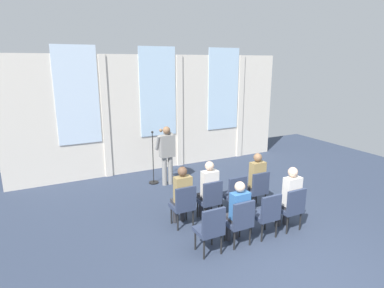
{
  "coord_description": "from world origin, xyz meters",
  "views": [
    {
      "loc": [
        -3.65,
        -3.55,
        3.44
      ],
      "look_at": [
        -0.1,
        3.47,
        1.43
      ],
      "focal_mm": 30.23,
      "sensor_mm": 36.0,
      "label": 1
    }
  ],
  "objects_px": {
    "speaker": "(167,151)",
    "chair_r0_c0": "(184,204)",
    "mic_stand": "(153,172)",
    "audience_r1_c3": "(290,195)",
    "audience_r1_c1": "(238,209)",
    "chair_r1_c2": "(267,213)",
    "audience_r0_c0": "(182,193)",
    "chair_r0_c2": "(235,193)",
    "chair_r1_c3": "(292,206)",
    "audience_r0_c1": "(208,187)",
    "chair_r1_c0": "(210,228)",
    "chair_r1_c1": "(240,220)",
    "chair_r0_c1": "(210,198)",
    "audience_r0_c3": "(256,178)",
    "chair_r0_c3": "(257,188)"
  },
  "relations": [
    {
      "from": "audience_r1_c3",
      "to": "audience_r1_c1",
      "type": "bearing_deg",
      "value": 179.8
    },
    {
      "from": "audience_r1_c1",
      "to": "audience_r1_c3",
      "type": "relative_size",
      "value": 0.94
    },
    {
      "from": "mic_stand",
      "to": "chair_r1_c2",
      "type": "xyz_separation_m",
      "value": [
        0.97,
        -3.86,
        0.2
      ]
    },
    {
      "from": "chair_r0_c3",
      "to": "chair_r1_c0",
      "type": "xyz_separation_m",
      "value": [
        -1.94,
        -1.14,
        0.0
      ]
    },
    {
      "from": "mic_stand",
      "to": "chair_r0_c0",
      "type": "relative_size",
      "value": 1.65
    },
    {
      "from": "chair_r0_c0",
      "to": "chair_r0_c1",
      "type": "bearing_deg",
      "value": 0.0
    },
    {
      "from": "speaker",
      "to": "chair_r0_c2",
      "type": "relative_size",
      "value": 1.81
    },
    {
      "from": "audience_r0_c3",
      "to": "audience_r1_c3",
      "type": "bearing_deg",
      "value": -90.0
    },
    {
      "from": "chair_r0_c1",
      "to": "audience_r0_c3",
      "type": "height_order",
      "value": "audience_r0_c3"
    },
    {
      "from": "audience_r0_c0",
      "to": "chair_r1_c3",
      "type": "bearing_deg",
      "value": -32.07
    },
    {
      "from": "speaker",
      "to": "chair_r1_c1",
      "type": "xyz_separation_m",
      "value": [
        0.0,
        -3.59,
        -0.45
      ]
    },
    {
      "from": "chair_r1_c2",
      "to": "audience_r1_c3",
      "type": "distance_m",
      "value": 0.69
    },
    {
      "from": "audience_r0_c1",
      "to": "chair_r1_c1",
      "type": "bearing_deg",
      "value": -90.0
    },
    {
      "from": "audience_r0_c3",
      "to": "audience_r1_c3",
      "type": "height_order",
      "value": "audience_r0_c3"
    },
    {
      "from": "chair_r1_c1",
      "to": "chair_r1_c0",
      "type": "bearing_deg",
      "value": 180.0
    },
    {
      "from": "speaker",
      "to": "chair_r0_c0",
      "type": "height_order",
      "value": "speaker"
    },
    {
      "from": "audience_r0_c3",
      "to": "chair_r1_c0",
      "type": "distance_m",
      "value": 2.3
    },
    {
      "from": "audience_r0_c0",
      "to": "chair_r0_c3",
      "type": "height_order",
      "value": "audience_r0_c0"
    },
    {
      "from": "chair_r0_c3",
      "to": "chair_r1_c1",
      "type": "xyz_separation_m",
      "value": [
        -1.29,
        -1.14,
        0.0
      ]
    },
    {
      "from": "chair_r1_c0",
      "to": "chair_r1_c1",
      "type": "bearing_deg",
      "value": 0.0
    },
    {
      "from": "chair_r0_c2",
      "to": "chair_r1_c1",
      "type": "xyz_separation_m",
      "value": [
        -0.65,
        -1.14,
        0.0
      ]
    },
    {
      "from": "chair_r0_c2",
      "to": "chair_r0_c3",
      "type": "xyz_separation_m",
      "value": [
        0.65,
        0.0,
        0.0
      ]
    },
    {
      "from": "audience_r0_c1",
      "to": "chair_r1_c3",
      "type": "bearing_deg",
      "value": -43.2
    },
    {
      "from": "mic_stand",
      "to": "audience_r1_c3",
      "type": "height_order",
      "value": "mic_stand"
    },
    {
      "from": "chair_r1_c3",
      "to": "audience_r0_c0",
      "type": "bearing_deg",
      "value": 147.93
    },
    {
      "from": "chair_r0_c0",
      "to": "chair_r1_c3",
      "type": "xyz_separation_m",
      "value": [
        1.94,
        -1.14,
        0.0
      ]
    },
    {
      "from": "audience_r0_c3",
      "to": "chair_r1_c3",
      "type": "relative_size",
      "value": 1.47
    },
    {
      "from": "chair_r0_c0",
      "to": "audience_r0_c0",
      "type": "xyz_separation_m",
      "value": [
        0.0,
        0.08,
        0.21
      ]
    },
    {
      "from": "audience_r0_c0",
      "to": "audience_r1_c1",
      "type": "distance_m",
      "value": 1.31
    },
    {
      "from": "chair_r0_c0",
      "to": "audience_r1_c3",
      "type": "distance_m",
      "value": 2.22
    },
    {
      "from": "chair_r0_c1",
      "to": "audience_r1_c3",
      "type": "relative_size",
      "value": 0.69
    },
    {
      "from": "chair_r0_c2",
      "to": "chair_r0_c0",
      "type": "bearing_deg",
      "value": 180.0
    },
    {
      "from": "chair_r0_c2",
      "to": "chair_r1_c0",
      "type": "bearing_deg",
      "value": -138.72
    },
    {
      "from": "mic_stand",
      "to": "chair_r0_c0",
      "type": "bearing_deg",
      "value": -96.77
    },
    {
      "from": "speaker",
      "to": "audience_r0_c0",
      "type": "height_order",
      "value": "speaker"
    },
    {
      "from": "mic_stand",
      "to": "chair_r1_c3",
      "type": "xyz_separation_m",
      "value": [
        1.62,
        -3.86,
        0.2
      ]
    },
    {
      "from": "chair_r0_c0",
      "to": "audience_r0_c1",
      "type": "height_order",
      "value": "audience_r0_c1"
    },
    {
      "from": "chair_r0_c0",
      "to": "audience_r0_c1",
      "type": "relative_size",
      "value": 0.69
    },
    {
      "from": "chair_r0_c2",
      "to": "audience_r1_c1",
      "type": "relative_size",
      "value": 0.73
    },
    {
      "from": "audience_r0_c0",
      "to": "chair_r0_c2",
      "type": "distance_m",
      "value": 1.31
    },
    {
      "from": "chair_r0_c3",
      "to": "chair_r1_c1",
      "type": "bearing_deg",
      "value": -138.72
    },
    {
      "from": "chair_r0_c2",
      "to": "audience_r1_c1",
      "type": "xyz_separation_m",
      "value": [
        -0.65,
        -1.05,
        0.18
      ]
    },
    {
      "from": "audience_r0_c3",
      "to": "audience_r1_c1",
      "type": "height_order",
      "value": "audience_r0_c3"
    },
    {
      "from": "chair_r1_c0",
      "to": "audience_r0_c0",
      "type": "bearing_deg",
      "value": 90.0
    },
    {
      "from": "chair_r0_c1",
      "to": "chair_r1_c3",
      "type": "distance_m",
      "value": 1.72
    },
    {
      "from": "audience_r0_c0",
      "to": "audience_r0_c3",
      "type": "xyz_separation_m",
      "value": [
        1.94,
        -0.0,
        0.02
      ]
    },
    {
      "from": "speaker",
      "to": "chair_r0_c1",
      "type": "height_order",
      "value": "speaker"
    },
    {
      "from": "chair_r1_c0",
      "to": "speaker",
      "type": "bearing_deg",
      "value": 79.85
    },
    {
      "from": "audience_r1_c1",
      "to": "chair_r1_c2",
      "type": "relative_size",
      "value": 1.37
    },
    {
      "from": "chair_r0_c2",
      "to": "mic_stand",
      "type": "bearing_deg",
      "value": 109.64
    }
  ]
}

